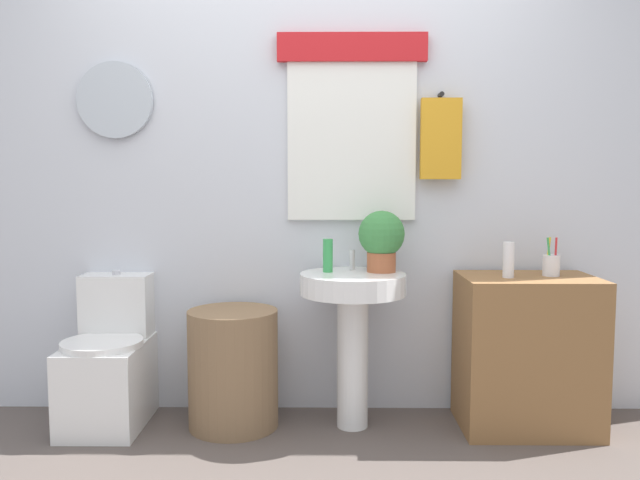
# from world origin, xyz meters

# --- Properties ---
(back_wall) EXTENTS (4.40, 0.18, 2.60)m
(back_wall) POSITION_xyz_m (0.00, 1.15, 1.30)
(back_wall) COLOR silver
(back_wall) RESTS_ON ground_plane
(toilet) EXTENTS (0.38, 0.51, 0.74)m
(toilet) POSITION_xyz_m (-0.95, 0.88, 0.28)
(toilet) COLOR white
(toilet) RESTS_ON ground_plane
(laundry_hamper) EXTENTS (0.43, 0.43, 0.57)m
(laundry_hamper) POSITION_xyz_m (-0.34, 0.85, 0.29)
(laundry_hamper) COLOR #846647
(laundry_hamper) RESTS_ON ground_plane
(pedestal_sink) EXTENTS (0.51, 0.51, 0.75)m
(pedestal_sink) POSITION_xyz_m (0.24, 0.85, 0.56)
(pedestal_sink) COLOR white
(pedestal_sink) RESTS_ON ground_plane
(faucet) EXTENTS (0.03, 0.03, 0.10)m
(faucet) POSITION_xyz_m (0.24, 0.97, 0.80)
(faucet) COLOR silver
(faucet) RESTS_ON pedestal_sink
(wooden_cabinet) EXTENTS (0.63, 0.44, 0.74)m
(wooden_cabinet) POSITION_xyz_m (1.07, 0.85, 0.37)
(wooden_cabinet) COLOR olive
(wooden_cabinet) RESTS_ON ground_plane
(soap_bottle) EXTENTS (0.05, 0.05, 0.16)m
(soap_bottle) POSITION_xyz_m (0.12, 0.90, 0.83)
(soap_bottle) COLOR green
(soap_bottle) RESTS_ON pedestal_sink
(potted_plant) EXTENTS (0.22, 0.22, 0.30)m
(potted_plant) POSITION_xyz_m (0.38, 0.91, 0.92)
(potted_plant) COLOR #AD5B38
(potted_plant) RESTS_ON pedestal_sink
(lotion_bottle) EXTENTS (0.05, 0.05, 0.17)m
(lotion_bottle) POSITION_xyz_m (0.96, 0.81, 0.82)
(lotion_bottle) COLOR white
(lotion_bottle) RESTS_ON wooden_cabinet
(toothbrush_cup) EXTENTS (0.08, 0.08, 0.19)m
(toothbrush_cup) POSITION_xyz_m (1.19, 0.87, 0.79)
(toothbrush_cup) COLOR silver
(toothbrush_cup) RESTS_ON wooden_cabinet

